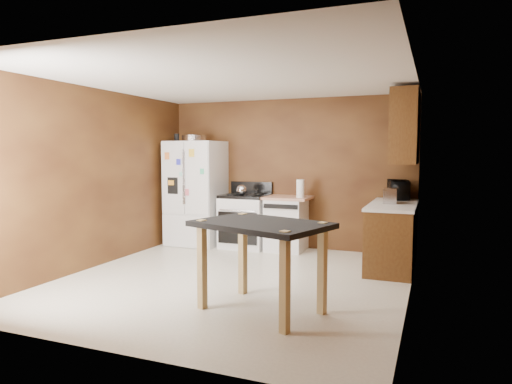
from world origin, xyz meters
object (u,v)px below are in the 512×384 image
Objects in this scene: green_canister at (301,193)px; refrigerator at (196,193)px; gas_range at (245,220)px; pen_cup at (177,138)px; roasting_pan at (194,138)px; toaster at (391,196)px; microwave at (398,191)px; paper_towel at (300,189)px; island at (261,235)px; kettle at (242,190)px; dishwasher at (286,223)px.

green_canister is 1.87m from refrigerator.
refrigerator is 1.01m from gas_range.
pen_cup reaches higher than refrigerator.
roasting_pan reaches higher than toaster.
microwave reaches higher than gas_range.
paper_towel reaches higher than microwave.
refrigerator is (0.34, 0.05, -0.97)m from pen_cup.
island is (0.39, -2.75, -0.26)m from paper_towel.
gas_range is at bearing 77.88° from microwave.
green_canister is 0.39× the size of toaster.
island is at bearing -64.18° from gas_range.
roasting_pan reaches higher than green_canister.
pen_cup is 0.07× the size of refrigerator.
gas_range is (-0.98, 0.07, -0.57)m from paper_towel.
green_canister is at bearing 4.26° from gas_range.
refrigerator is at bearing 179.68° from paper_towel.
kettle is 2.41m from toaster.
refrigerator reaches higher than microwave.
toaster is at bearing 159.33° from microwave.
microwave is (1.48, 0.20, -0.00)m from paper_towel.
toaster is 0.60m from microwave.
dishwasher is (-0.26, 0.10, -0.58)m from paper_towel.
roasting_pan reaches higher than microwave.
roasting_pan reaches higher than gas_range.
island is at bearing -50.36° from roasting_pan.
microwave is at bearing 7.86° from paper_towel.
dishwasher is at bearing 102.78° from island.
microwave is at bearing 69.73° from island.
roasting_pan is at bearing 129.64° from island.
pen_cup is at bearing 177.34° from kettle.
paper_towel is (2.23, 0.04, -0.83)m from pen_cup.
paper_towel is 0.19× the size of island.
island is at bearing -82.03° from paper_towel.
gas_range is at bearing 2.47° from roasting_pan.
roasting_pan reaches higher than refrigerator.
refrigerator is 1.21× the size of island.
gas_range is 0.72m from dishwasher.
dishwasher is (-0.23, -0.05, -0.50)m from green_canister.
dishwasher is at bearing 3.80° from pen_cup.
refrigerator is 1.64× the size of gas_range.
paper_towel is (1.92, -0.03, -0.82)m from roasting_pan.
gas_range is at bearing -175.74° from green_canister.
gas_range is (-2.40, 0.46, -0.54)m from toaster.
green_canister reaches higher than dishwasher.
refrigerator is at bearing -177.01° from dishwasher.
pen_cup reaches higher than kettle.
microwave is (3.71, 0.24, -0.83)m from pen_cup.
kettle is at bearing -174.52° from paper_towel.
island is (0.41, -2.89, -0.17)m from green_canister.
kettle is (0.94, -0.12, -0.87)m from roasting_pan.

